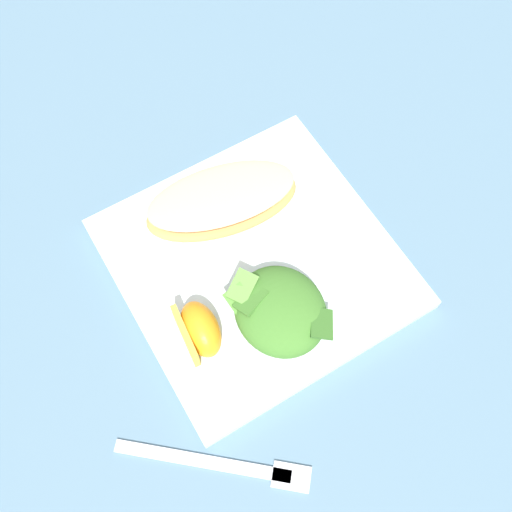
{
  "coord_description": "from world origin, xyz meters",
  "views": [
    {
      "loc": [
        0.24,
        -0.14,
        0.61
      ],
      "look_at": [
        0.0,
        0.0,
        0.03
      ],
      "focal_mm": 43.26,
      "sensor_mm": 36.0,
      "label": 1
    }
  ],
  "objects_px": {
    "orange_wedge_front": "(199,330)",
    "metal_fork": "(229,466)",
    "cheesy_pizza_bread": "(223,201)",
    "green_salad_pile": "(280,311)",
    "white_plate": "(256,263)"
  },
  "relations": [
    {
      "from": "cheesy_pizza_bread",
      "to": "green_salad_pile",
      "type": "relative_size",
      "value": 1.68
    },
    {
      "from": "white_plate",
      "to": "metal_fork",
      "type": "relative_size",
      "value": 1.81
    },
    {
      "from": "metal_fork",
      "to": "cheesy_pizza_bread",
      "type": "bearing_deg",
      "value": 151.09
    },
    {
      "from": "white_plate",
      "to": "green_salad_pile",
      "type": "relative_size",
      "value": 2.58
    },
    {
      "from": "green_salad_pile",
      "to": "metal_fork",
      "type": "distance_m",
      "value": 0.15
    },
    {
      "from": "green_salad_pile",
      "to": "orange_wedge_front",
      "type": "bearing_deg",
      "value": -107.1
    },
    {
      "from": "orange_wedge_front",
      "to": "metal_fork",
      "type": "height_order",
      "value": "orange_wedge_front"
    },
    {
      "from": "metal_fork",
      "to": "green_salad_pile",
      "type": "bearing_deg",
      "value": 129.84
    },
    {
      "from": "white_plate",
      "to": "metal_fork",
      "type": "bearing_deg",
      "value": -38.06
    },
    {
      "from": "cheesy_pizza_bread",
      "to": "metal_fork",
      "type": "relative_size",
      "value": 1.18
    },
    {
      "from": "white_plate",
      "to": "green_salad_pile",
      "type": "bearing_deg",
      "value": -10.84
    },
    {
      "from": "orange_wedge_front",
      "to": "metal_fork",
      "type": "distance_m",
      "value": 0.13
    },
    {
      "from": "white_plate",
      "to": "cheesy_pizza_bread",
      "type": "distance_m",
      "value": 0.08
    },
    {
      "from": "orange_wedge_front",
      "to": "metal_fork",
      "type": "xyz_separation_m",
      "value": [
        0.12,
        -0.04,
        -0.03
      ]
    },
    {
      "from": "orange_wedge_front",
      "to": "white_plate",
      "type": "bearing_deg",
      "value": 115.62
    }
  ]
}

